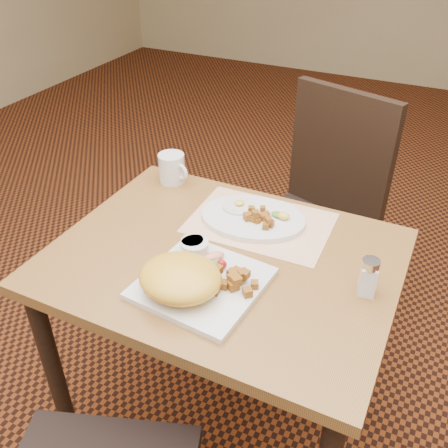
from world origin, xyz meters
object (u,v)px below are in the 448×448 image
table (223,286)px  chair_far (318,206)px  plate_square (202,283)px  salt_shaker (368,277)px  plate_oval (253,218)px  coffee_mug (172,168)px

table → chair_far: 0.69m
plate_square → salt_shaker: bearing=22.1°
chair_far → plate_square: 0.84m
plate_square → plate_oval: plate_oval is taller
table → salt_shaker: 0.41m
chair_far → plate_oval: (-0.07, -0.50, 0.22)m
chair_far → coffee_mug: chair_far is taller
chair_far → coffee_mug: 0.62m
plate_oval → salt_shaker: bearing=-24.5°
salt_shaker → table: bearing=-177.5°
chair_far → plate_oval: chair_far is taller
chair_far → coffee_mug: bearing=61.5°
plate_square → chair_far: bearing=85.1°
plate_square → salt_shaker: 0.40m
chair_far → salt_shaker: (0.30, -0.66, 0.26)m
chair_far → salt_shaker: bearing=131.2°
plate_oval → salt_shaker: size_ratio=3.05×
table → salt_shaker: bearing=2.5°
plate_oval → coffee_mug: size_ratio=2.66×
chair_far → salt_shaker: 0.77m
salt_shaker → chair_far: bearing=114.0°
table → chair_far: chair_far is taller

